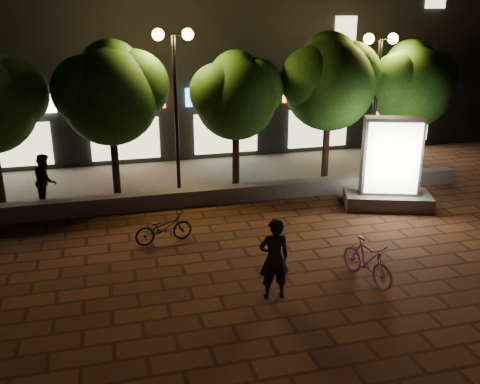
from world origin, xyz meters
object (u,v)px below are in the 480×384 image
object	(u,v)px
tree_left	(111,90)
scooter_parked	(164,228)
ad_kiosk	(390,172)
tree_mid	(237,93)
pedestrian	(46,181)
street_lamp_right	(378,69)
street_lamp_left	(174,70)
tree_far_right	(413,82)
tree_right	(330,79)
rider	(274,259)
scooter_pink	(367,261)

from	to	relation	value
tree_left	scooter_parked	world-z (taller)	tree_left
ad_kiosk	tree_mid	bearing A→B (deg)	141.81
tree_mid	pedestrian	size ratio (longest dim) A/B	2.72
tree_mid	street_lamp_right	distance (m)	5.00
ad_kiosk	pedestrian	xyz separation A→B (m)	(-10.14, 2.46, -0.22)
street_lamp_left	scooter_parked	size ratio (longest dim) A/B	3.39
tree_left	ad_kiosk	world-z (taller)	tree_left
pedestrian	street_lamp_left	bearing A→B (deg)	-87.18
tree_left	tree_far_right	size ratio (longest dim) A/B	1.03
street_lamp_left	street_lamp_right	size ratio (longest dim) A/B	1.04
tree_right	pedestrian	distance (m)	9.84
scooter_parked	pedestrian	world-z (taller)	pedestrian
ad_kiosk	street_lamp_left	bearing A→B (deg)	154.52
tree_left	rider	xyz separation A→B (m)	(2.87, -7.44, -2.55)
tree_mid	pedestrian	distance (m)	6.60
tree_far_right	rider	distance (m)	10.94
ad_kiosk	rider	xyz separation A→B (m)	(-5.12, -4.29, -0.24)
tree_far_right	scooter_pink	world-z (taller)	tree_far_right
tree_far_right	street_lamp_right	xyz separation A→B (m)	(-1.55, -0.26, 0.53)
tree_left	pedestrian	distance (m)	3.39
tree_mid	tree_left	bearing A→B (deg)	180.00
rider	pedestrian	xyz separation A→B (m)	(-5.02, 6.75, 0.02)
tree_far_right	scooter_parked	distance (m)	10.77
ad_kiosk	scooter_pink	size ratio (longest dim) A/B	1.80
tree_right	street_lamp_right	xyz separation A→B (m)	(1.64, -0.26, 0.33)
tree_left	tree_mid	size ratio (longest dim) A/B	1.09
street_lamp_left	ad_kiosk	size ratio (longest dim) A/B	1.81
rider	ad_kiosk	bearing A→B (deg)	-138.61
tree_left	rider	bearing A→B (deg)	-68.89
tree_right	tree_far_right	bearing A→B (deg)	-0.00
tree_mid	street_lamp_right	size ratio (longest dim) A/B	0.90
scooter_pink	scooter_parked	xyz separation A→B (m)	(-4.13, 3.20, -0.08)
tree_right	ad_kiosk	size ratio (longest dim) A/B	1.77
tree_mid	tree_far_right	size ratio (longest dim) A/B	0.95
ad_kiosk	scooter_pink	distance (m)	5.07
scooter_pink	tree_left	bearing A→B (deg)	111.33
street_lamp_right	rider	world-z (taller)	street_lamp_right
scooter_pink	pedestrian	distance (m)	9.80
street_lamp_left	rider	xyz separation A→B (m)	(0.93, -7.17, -3.14)
tree_far_right	street_lamp_right	size ratio (longest dim) A/B	0.96
tree_right	pedestrian	bearing A→B (deg)	-175.85
tree_left	scooter_pink	size ratio (longest dim) A/B	3.07
street_lamp_left	ad_kiosk	world-z (taller)	street_lamp_left
tree_right	scooter_pink	world-z (taller)	tree_right
tree_right	scooter_parked	world-z (taller)	tree_right
tree_mid	street_lamp_right	bearing A→B (deg)	-3.04
street_lamp_right	scooter_pink	world-z (taller)	street_lamp_right
rider	pedestrian	bearing A→B (deg)	-51.93
tree_mid	scooter_parked	bearing A→B (deg)	-126.56
street_lamp_right	rider	bearing A→B (deg)	-130.26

